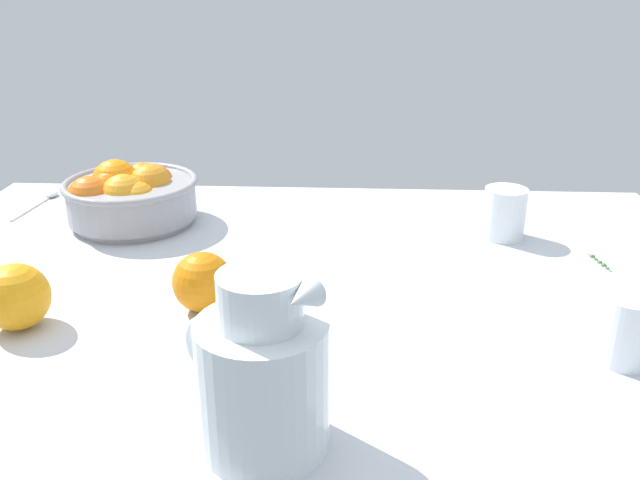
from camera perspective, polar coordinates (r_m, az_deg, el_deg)
ground_plane at (r=100.91cm, az=-1.51°, el=-4.16°), size 130.05×88.55×3.00cm
fruit_bowl at (r=124.97cm, az=-15.76°, el=3.64°), size 23.61×23.61×11.11cm
juice_pitcher at (r=65.37cm, az=-4.86°, el=-12.00°), size 15.23×12.89×18.86cm
juice_glass at (r=86.73cm, az=24.45°, el=-7.26°), size 5.99×5.99×8.34cm
second_glass at (r=118.64cm, az=15.25°, el=1.93°), size 7.17×7.17×8.62cm
loose_orange_0 at (r=94.24cm, az=-24.26°, el=-4.38°), size 8.58×8.58×8.58cm
loose_orange_1 at (r=91.68cm, az=-9.85°, el=-3.50°), size 8.13×8.13×8.13cm
spoon at (r=142.89cm, az=-22.39°, el=3.08°), size 3.14×16.06×1.00cm
herb_sprig_0 at (r=114.54cm, az=22.47°, el=-1.63°), size 1.72×6.77×0.90cm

